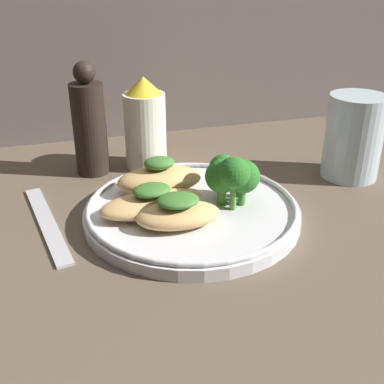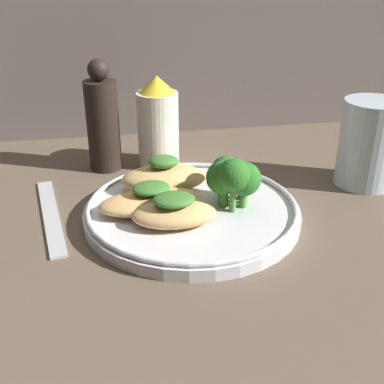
{
  "view_description": "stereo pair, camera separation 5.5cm",
  "coord_description": "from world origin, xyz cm",
  "px_view_note": "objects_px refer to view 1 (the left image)",
  "views": [
    {
      "loc": [
        -13.92,
        -46.93,
        27.71
      ],
      "look_at": [
        0.0,
        0.0,
        3.4
      ],
      "focal_mm": 45.0,
      "sensor_mm": 36.0,
      "label": 1
    },
    {
      "loc": [
        -8.61,
        -48.19,
        27.71
      ],
      "look_at": [
        0.0,
        0.0,
        3.4
      ],
      "focal_mm": 45.0,
      "sensor_mm": 36.0,
      "label": 2
    }
  ],
  "objects_px": {
    "plate": "(192,211)",
    "pepper_grinder": "(89,125)",
    "drinking_glass": "(354,137)",
    "sauce_bottle": "(145,125)",
    "broccoli_bunch": "(233,175)"
  },
  "relations": [
    {
      "from": "sauce_bottle",
      "to": "plate",
      "type": "bearing_deg",
      "value": -83.5
    },
    {
      "from": "broccoli_bunch",
      "to": "pepper_grinder",
      "type": "bearing_deg",
      "value": 130.25
    },
    {
      "from": "plate",
      "to": "drinking_glass",
      "type": "height_order",
      "value": "drinking_glass"
    },
    {
      "from": "broccoli_bunch",
      "to": "plate",
      "type": "bearing_deg",
      "value": 176.86
    },
    {
      "from": "broccoli_bunch",
      "to": "drinking_glass",
      "type": "height_order",
      "value": "drinking_glass"
    },
    {
      "from": "plate",
      "to": "drinking_glass",
      "type": "bearing_deg",
      "value": 12.6
    },
    {
      "from": "pepper_grinder",
      "to": "drinking_glass",
      "type": "height_order",
      "value": "pepper_grinder"
    },
    {
      "from": "plate",
      "to": "drinking_glass",
      "type": "relative_size",
      "value": 2.2
    },
    {
      "from": "sauce_bottle",
      "to": "drinking_glass",
      "type": "distance_m",
      "value": 0.28
    },
    {
      "from": "pepper_grinder",
      "to": "drinking_glass",
      "type": "relative_size",
      "value": 1.37
    },
    {
      "from": "sauce_bottle",
      "to": "drinking_glass",
      "type": "bearing_deg",
      "value": -23.32
    },
    {
      "from": "plate",
      "to": "pepper_grinder",
      "type": "xyz_separation_m",
      "value": [
        -0.1,
        0.17,
        0.06
      ]
    },
    {
      "from": "plate",
      "to": "sauce_bottle",
      "type": "bearing_deg",
      "value": 96.5
    },
    {
      "from": "broccoli_bunch",
      "to": "sauce_bottle",
      "type": "relative_size",
      "value": 0.53
    },
    {
      "from": "pepper_grinder",
      "to": "drinking_glass",
      "type": "xyz_separation_m",
      "value": [
        0.34,
        -0.11,
        -0.01
      ]
    }
  ]
}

